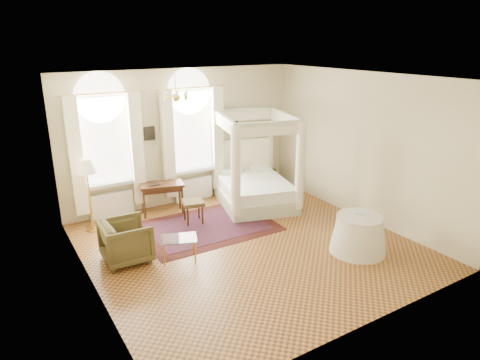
% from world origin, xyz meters
% --- Properties ---
extents(ground, '(6.00, 6.00, 0.00)m').
position_xyz_m(ground, '(0.00, 0.00, 0.00)').
color(ground, '#9E682D').
rests_on(ground, ground).
extents(room_walls, '(6.00, 6.00, 6.00)m').
position_xyz_m(room_walls, '(0.00, 0.00, 1.98)').
color(room_walls, beige).
rests_on(room_walls, ground).
extents(window_left, '(1.62, 0.27, 3.29)m').
position_xyz_m(window_left, '(-1.90, 2.87, 1.49)').
color(window_left, silver).
rests_on(window_left, room_walls).
extents(window_right, '(1.62, 0.27, 3.29)m').
position_xyz_m(window_right, '(0.20, 2.87, 1.49)').
color(window_right, silver).
rests_on(window_right, room_walls).
extents(chandelier, '(0.51, 0.45, 0.50)m').
position_xyz_m(chandelier, '(-0.90, 1.20, 2.91)').
color(chandelier, gold).
rests_on(chandelier, room_walls).
extents(wall_pictures, '(2.54, 0.03, 0.39)m').
position_xyz_m(wall_pictures, '(0.09, 2.97, 1.89)').
color(wall_pictures, black).
rests_on(wall_pictures, room_walls).
extents(canopy_bed, '(2.17, 2.44, 2.26)m').
position_xyz_m(canopy_bed, '(1.35, 1.81, 0.51)').
color(canopy_bed, '#B9C09C').
rests_on(canopy_bed, ground).
extents(nightstand, '(0.46, 0.44, 0.53)m').
position_xyz_m(nightstand, '(2.35, 2.70, 0.26)').
color(nightstand, '#381D0F').
rests_on(nightstand, ground).
extents(nightstand_lamp, '(0.27, 0.27, 0.40)m').
position_xyz_m(nightstand_lamp, '(2.38, 2.69, 0.80)').
color(nightstand_lamp, gold).
rests_on(nightstand_lamp, nightstand).
extents(writing_desk, '(1.10, 0.75, 0.75)m').
position_xyz_m(writing_desk, '(-0.82, 2.46, 0.64)').
color(writing_desk, '#381D0F').
rests_on(writing_desk, ground).
extents(laptop, '(0.33, 0.22, 0.03)m').
position_xyz_m(laptop, '(-1.03, 2.50, 0.76)').
color(laptop, black).
rests_on(laptop, writing_desk).
extents(stool, '(0.53, 0.53, 0.51)m').
position_xyz_m(stool, '(-0.43, 1.62, 0.43)').
color(stool, '#47391E').
rests_on(stool, ground).
extents(armchair, '(0.90, 0.88, 0.79)m').
position_xyz_m(armchair, '(-2.24, 0.68, 0.40)').
color(armchair, '#443A1D').
rests_on(armchair, ground).
extents(coffee_table, '(0.78, 0.66, 0.45)m').
position_xyz_m(coffee_table, '(-1.40, 0.20, 0.40)').
color(coffee_table, white).
rests_on(coffee_table, ground).
extents(floor_lamp, '(0.41, 0.41, 1.60)m').
position_xyz_m(floor_lamp, '(-2.47, 2.38, 1.36)').
color(floor_lamp, gold).
rests_on(floor_lamp, ground).
extents(oriental_rug, '(2.92, 2.12, 0.01)m').
position_xyz_m(oriental_rug, '(-0.29, 1.24, 0.01)').
color(oriental_rug, '#421510').
rests_on(oriental_rug, ground).
extents(side_table, '(1.08, 1.08, 0.74)m').
position_xyz_m(side_table, '(1.69, -1.32, 0.36)').
color(side_table, beige).
rests_on(side_table, ground).
extents(book, '(0.28, 0.30, 0.02)m').
position_xyz_m(book, '(1.72, -1.27, 0.75)').
color(book, black).
rests_on(book, side_table).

